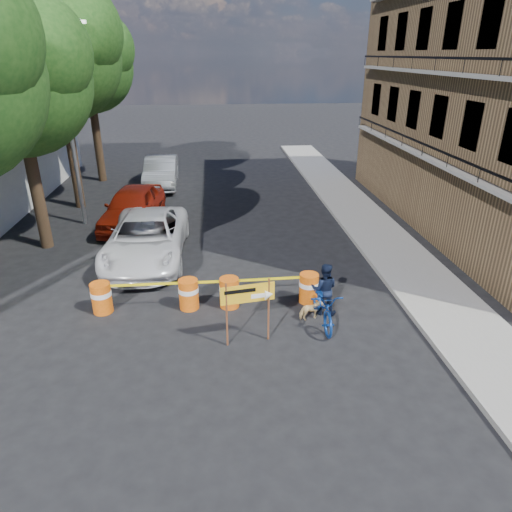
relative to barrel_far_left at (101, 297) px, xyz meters
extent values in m
plane|color=black|center=(3.64, -1.84, -0.47)|extent=(120.00, 120.00, 0.00)
cube|color=gray|center=(9.84, 4.16, -0.40)|extent=(2.40, 40.00, 0.15)
cylinder|color=#332316|center=(-3.16, 5.16, 1.91)|extent=(0.44, 0.44, 4.76)
sphere|color=#184313|center=(-3.16, 5.16, 5.48)|extent=(5.00, 5.00, 5.00)
sphere|color=#184313|center=(-2.28, 4.66, 6.33)|extent=(3.75, 3.75, 3.75)
sphere|color=#184313|center=(-3.91, 5.78, 4.80)|extent=(3.50, 3.50, 3.50)
cylinder|color=#332316|center=(-3.16, 10.16, 2.19)|extent=(0.44, 0.44, 5.32)
sphere|color=#184313|center=(-3.16, 10.16, 6.18)|extent=(5.40, 5.40, 5.40)
sphere|color=#184313|center=(-2.21, 9.62, 7.13)|extent=(4.05, 4.05, 4.05)
sphere|color=#184313|center=(-3.97, 10.83, 5.42)|extent=(3.78, 3.78, 3.78)
cylinder|color=#332316|center=(-3.16, 15.16, 1.99)|extent=(0.44, 0.44, 4.93)
sphere|color=#184313|center=(-3.16, 15.16, 5.69)|extent=(4.80, 4.80, 4.80)
sphere|color=#184313|center=(-2.32, 14.68, 6.57)|extent=(3.60, 3.60, 3.60)
sphere|color=#184313|center=(-3.88, 15.76, 4.98)|extent=(3.36, 3.36, 3.36)
cylinder|color=gray|center=(-2.36, 7.66, 3.53)|extent=(0.16, 0.16, 8.00)
cylinder|color=gray|center=(-1.86, 7.66, 7.43)|extent=(1.00, 0.12, 0.12)
cube|color=silver|center=(-1.36, 7.66, 7.38)|extent=(0.35, 0.18, 0.12)
cylinder|color=#CC560C|center=(0.00, 0.00, -0.02)|extent=(0.56, 0.56, 0.90)
cylinder|color=white|center=(0.00, 0.00, 0.13)|extent=(0.58, 0.58, 0.14)
cylinder|color=#CC560C|center=(2.45, -0.01, -0.02)|extent=(0.56, 0.56, 0.90)
cylinder|color=white|center=(2.45, -0.01, 0.13)|extent=(0.58, 0.58, 0.14)
cylinder|color=#CC560C|center=(3.62, -0.02, -0.02)|extent=(0.56, 0.56, 0.90)
cylinder|color=white|center=(3.62, -0.02, 0.13)|extent=(0.58, 0.58, 0.14)
cylinder|color=#CC560C|center=(5.97, 0.03, -0.02)|extent=(0.56, 0.56, 0.90)
cylinder|color=white|center=(5.97, 0.03, 0.13)|extent=(0.58, 0.58, 0.14)
cylinder|color=#592D19|center=(3.49, -1.98, 0.41)|extent=(0.05, 0.05, 1.76)
cylinder|color=#592D19|center=(4.55, -1.81, 0.41)|extent=(0.05, 0.05, 1.76)
cube|color=gold|center=(4.02, -1.89, 0.94)|extent=(1.35, 0.25, 0.49)
cube|color=white|center=(4.29, -1.87, 0.86)|extent=(0.39, 0.07, 0.12)
cone|color=white|center=(4.55, -1.83, 0.86)|extent=(0.25, 0.28, 0.25)
cube|color=black|center=(3.83, -1.94, 1.04)|extent=(0.77, 0.13, 0.10)
imported|color=black|center=(6.25, -0.64, 0.29)|extent=(0.86, 0.74, 1.53)
imported|color=#123B95|center=(6.11, -1.16, 0.57)|extent=(0.73, 1.10, 2.08)
imported|color=#DCBE7E|center=(5.85, -0.97, -0.19)|extent=(0.72, 0.48, 0.56)
imported|color=silver|center=(0.84, 3.65, 0.32)|extent=(2.74, 5.77, 1.59)
imported|color=maroon|center=(-0.17, 7.25, 0.36)|extent=(2.62, 5.12, 1.67)
imported|color=#A8ABB0|center=(0.41, 13.61, 0.32)|extent=(1.81, 4.88, 1.59)
camera|label=1|loc=(3.30, -11.67, 6.32)|focal=32.00mm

